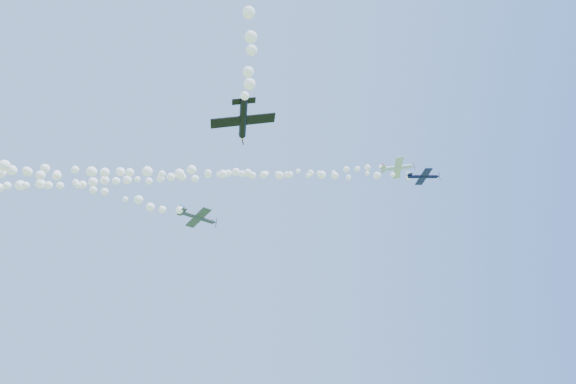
{
  "coord_description": "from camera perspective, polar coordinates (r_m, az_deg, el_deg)",
  "views": [
    {
      "loc": [
        -2.21,
        -79.1,
        2.0
      ],
      "look_at": [
        5.16,
        -9.24,
        44.52
      ],
      "focal_mm": 30.0,
      "sensor_mm": 36.0,
      "label": 1
    }
  ],
  "objects": [
    {
      "name": "smoke_trail_navy",
      "position": [
        83.9,
        -9.69,
        2.22
      ],
      "size": [
        71.71,
        7.14,
        2.46
      ],
      "primitive_type": null,
      "color": "white"
    },
    {
      "name": "plane_navy",
      "position": [
        87.18,
        15.74,
        1.81
      ],
      "size": [
        6.14,
        6.4,
        1.72
      ],
      "rotation": [
        0.11,
        -0.03,
        -0.07
      ],
      "color": "#0D103D"
    },
    {
      "name": "smoke_trail_white",
      "position": [
        98.97,
        -13.49,
        1.59
      ],
      "size": [
        83.72,
        17.38,
        2.88
      ],
      "primitive_type": null,
      "color": "white"
    },
    {
      "name": "plane_white",
      "position": [
        95.98,
        12.86,
        2.85
      ],
      "size": [
        6.75,
        7.16,
        1.81
      ],
      "rotation": [
        -0.04,
        -0.07,
        -0.18
      ],
      "color": "silver"
    },
    {
      "name": "plane_black",
      "position": [
        55.86,
        -5.36,
        8.54
      ],
      "size": [
        7.3,
        7.18,
        2.44
      ],
      "rotation": [
        -0.23,
        0.04,
        1.58
      ],
      "color": "black"
    },
    {
      "name": "plane_grey",
      "position": [
        85.1,
        -10.61,
        -2.94
      ],
      "size": [
        7.09,
        7.5,
        2.45
      ],
      "rotation": [
        -0.02,
        0.03,
        0.48
      ],
      "color": "#383F52"
    }
  ]
}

